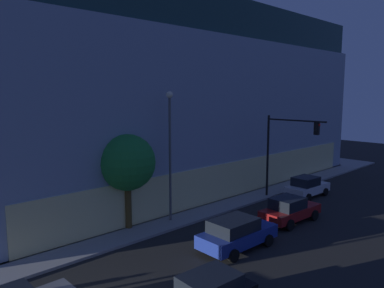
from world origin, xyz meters
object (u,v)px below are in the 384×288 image
Objects in this scene: modern_building at (127,99)px; car_blue at (236,233)px; street_lamp_sidewalk at (170,141)px; car_red at (290,209)px; sidewalk_tree at (127,163)px; traffic_light_far_corner at (285,143)px; car_white at (307,187)px.

modern_building reaches higher than car_blue.
modern_building is 4.59× the size of street_lamp_sidewalk.
car_red is (5.73, -5.33, -4.54)m from street_lamp_sidewalk.
modern_building reaches higher than sidewalk_tree.
traffic_light_far_corner reaches higher than car_blue.
car_red is at bearing -35.48° from sidewalk_tree.
car_red is at bearing -142.19° from traffic_light_far_corner.
modern_building is at bearing 96.75° from traffic_light_far_corner.
car_blue is at bearing -167.69° from car_white.
street_lamp_sidewalk is 3.08m from sidewalk_tree.
modern_building is at bearing 85.41° from car_red.
sidewalk_tree reaches higher than car_red.
street_lamp_sidewalk is 7.23m from car_blue.
traffic_light_far_corner is 10.92m from car_blue.
modern_building reaches higher than car_white.
car_blue is at bearing -176.73° from car_red.
car_white is at bearing -14.01° from street_lamp_sidewalk.
sidewalk_tree is (-10.22, -15.35, -3.63)m from modern_building.
car_red is 1.09× the size of car_white.
car_blue is (-9.71, -3.36, -3.72)m from traffic_light_far_corner.
car_red is (8.50, -6.06, -3.39)m from sidewalk_tree.
sidewalk_tree is 10.97m from car_red.
car_white is (6.33, 2.32, -0.01)m from car_red.
car_red is at bearing 3.27° from car_blue.
car_blue is (2.68, -6.39, -3.34)m from sidewalk_tree.
traffic_light_far_corner is 4.54m from car_white.
sidewalk_tree is at bearing 144.52° from car_red.
street_lamp_sidewalk is at bearing -114.88° from modern_building.
traffic_light_far_corner is 6.20m from car_red.
traffic_light_far_corner is at bearing 19.06° from car_blue.
car_white is at bearing -76.42° from modern_building.
car_red is (-1.72, -21.40, -7.02)m from modern_building.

